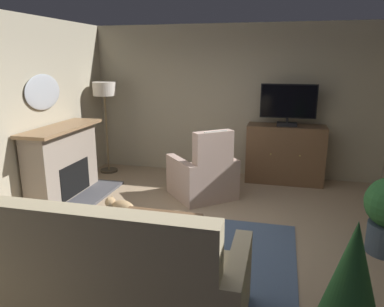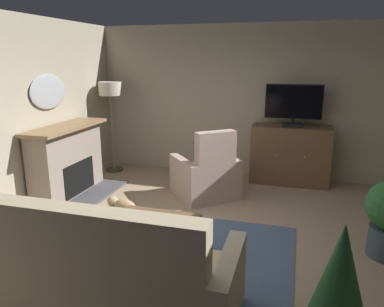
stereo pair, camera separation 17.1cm
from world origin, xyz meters
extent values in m
cube|color=tan|center=(0.00, 0.00, -0.02)|extent=(5.97, 6.29, 0.04)
cube|color=#B2A88E|center=(0.00, 2.90, 1.39)|extent=(5.97, 0.10, 2.78)
cube|color=#B2A88E|center=(-2.73, 0.00, 1.39)|extent=(0.10, 6.29, 2.78)
cube|color=slate|center=(-0.19, -0.31, 0.01)|extent=(2.68, 1.96, 0.01)
cube|color=#4C4C51|center=(-2.03, 0.93, 0.02)|extent=(0.50, 1.65, 0.04)
cube|color=gray|center=(-2.43, 0.93, 0.55)|extent=(0.41, 1.45, 1.11)
cube|color=black|center=(-2.27, 0.93, 0.32)|extent=(0.10, 0.81, 0.52)
cube|color=#93704C|center=(-2.39, 0.93, 1.13)|extent=(0.53, 1.61, 0.05)
ellipsoid|color=#B2B7BF|center=(-2.65, 0.93, 1.67)|extent=(0.06, 0.85, 0.54)
cube|color=#4A3523|center=(0.99, 2.55, 0.03)|extent=(1.29, 0.44, 0.06)
cube|color=brown|center=(0.99, 2.55, 0.52)|extent=(1.35, 0.50, 1.03)
sphere|color=tan|center=(0.75, 2.28, 0.57)|extent=(0.03, 0.03, 0.03)
sphere|color=tan|center=(1.23, 2.28, 0.57)|extent=(0.03, 0.03, 0.03)
cube|color=black|center=(0.99, 2.50, 1.06)|extent=(0.34, 0.20, 0.06)
cylinder|color=black|center=(0.99, 2.50, 1.13)|extent=(0.04, 0.04, 0.08)
cube|color=black|center=(0.99, 2.50, 1.46)|extent=(0.94, 0.05, 0.58)
cube|color=black|center=(0.99, 2.47, 1.46)|extent=(0.90, 0.01, 0.54)
cube|color=brown|center=(-0.40, -0.38, 0.39)|extent=(0.94, 0.60, 0.03)
cylinder|color=brown|center=(0.02, -0.14, 0.19)|extent=(0.04, 0.04, 0.38)
cylinder|color=brown|center=(-0.81, -0.13, 0.19)|extent=(0.04, 0.04, 0.38)
cylinder|color=brown|center=(0.02, -0.64, 0.19)|extent=(0.04, 0.04, 0.38)
cylinder|color=brown|center=(-0.82, -0.63, 0.19)|extent=(0.04, 0.04, 0.38)
cube|color=black|center=(-0.44, -0.45, 0.42)|extent=(0.16, 0.14, 0.02)
cube|color=silver|center=(-0.49, -0.36, 0.41)|extent=(0.31, 0.24, 0.01)
cube|color=tan|center=(-0.38, -1.42, 0.23)|extent=(1.87, 0.92, 0.46)
cube|color=tan|center=(-0.38, -1.78, 0.78)|extent=(1.87, 0.20, 0.65)
cube|color=tan|center=(-1.38, -1.42, 0.34)|extent=(0.15, 0.92, 0.68)
cube|color=tan|center=(0.63, -1.42, 0.34)|extent=(0.15, 0.92, 0.68)
cube|color=slate|center=(-0.45, -1.55, 0.58)|extent=(0.36, 0.12, 0.36)
cube|color=#BC9E8E|center=(-0.30, 1.51, 0.23)|extent=(1.04, 1.07, 0.45)
cube|color=#BC9E8E|center=(-0.07, 1.24, 0.79)|extent=(0.59, 0.53, 0.68)
cube|color=#BC9E8E|center=(-0.58, 1.27, 0.33)|extent=(0.67, 0.76, 0.65)
cube|color=#BC9E8E|center=(-0.01, 1.75, 0.33)|extent=(0.67, 0.76, 0.65)
cube|color=white|center=(-0.02, 1.18, 1.03)|extent=(0.31, 0.26, 0.24)
cone|color=#2D6B33|center=(1.39, -1.77, 0.80)|extent=(0.47, 0.47, 0.85)
ellipsoid|color=tan|center=(-1.22, 0.50, 0.11)|extent=(0.42, 0.31, 0.21)
sphere|color=tan|center=(-1.45, 0.57, 0.14)|extent=(0.16, 0.16, 0.16)
cone|color=tan|center=(-1.47, 0.53, 0.21)|extent=(0.04, 0.04, 0.04)
cone|color=tan|center=(-1.44, 0.61, 0.21)|extent=(0.04, 0.04, 0.04)
cylinder|color=tan|center=(-0.96, 0.38, 0.06)|extent=(0.22, 0.10, 0.06)
cylinder|color=#4C4233|center=(-2.36, 2.36, 0.02)|extent=(0.34, 0.34, 0.04)
cylinder|color=olive|center=(-2.36, 2.36, 0.75)|extent=(0.03, 0.03, 1.49)
cylinder|color=beige|center=(-2.36, 2.36, 1.62)|extent=(0.43, 0.43, 0.25)
camera|label=1|loc=(0.90, -4.00, 2.18)|focal=34.40mm
camera|label=2|loc=(1.06, -3.96, 2.18)|focal=34.40mm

